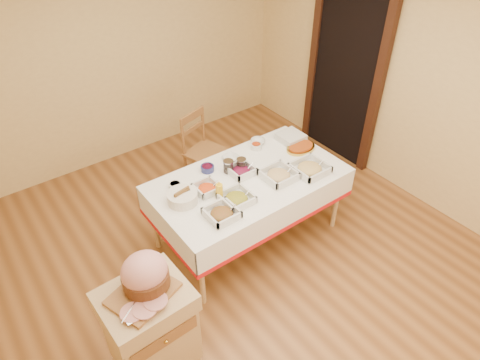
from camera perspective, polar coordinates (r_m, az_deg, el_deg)
name	(u,v)px	position (r m, az deg, el deg)	size (l,w,h in m)	color
room_shell	(243,156)	(3.35, 0.35, 3.27)	(5.00, 5.00, 5.00)	brown
doorway	(345,71)	(5.38, 13.85, 13.88)	(0.09, 1.10, 2.20)	black
dining_table	(249,191)	(4.11, 1.14, -1.49)	(1.82, 1.02, 0.76)	tan
butcher_cart	(150,327)	(3.31, -11.85, -18.58)	(0.61, 0.52, 0.85)	tan
dining_chair	(203,150)	(4.92, -4.91, 3.98)	(0.51, 0.50, 0.92)	brown
ham_on_board	(145,276)	(2.95, -12.60, -12.37)	(0.45, 0.43, 0.30)	brown
serving_dish_a	(222,213)	(3.58, -2.46, -4.47)	(0.26, 0.25, 0.11)	silver
serving_dish_b	(237,198)	(3.72, -0.47, -2.45)	(0.26, 0.26, 0.11)	silver
serving_dish_c	(279,175)	(3.99, 5.18, 0.67)	(0.29, 0.29, 0.12)	silver
serving_dish_d	(310,168)	(4.12, 9.28, 1.55)	(0.31, 0.31, 0.12)	silver
serving_dish_e	(207,188)	(3.85, -4.45, -1.09)	(0.22, 0.21, 0.10)	silver
serving_dish_f	(241,170)	(4.04, 0.18, 1.28)	(0.24, 0.22, 0.11)	silver
small_bowl_left	(175,185)	(3.91, -8.64, -0.71)	(0.11, 0.11, 0.05)	silver
small_bowl_mid	(207,168)	(4.09, -4.37, 1.60)	(0.13, 0.13, 0.05)	navy
small_bowl_right	(256,146)	(4.40, 2.17, 4.57)	(0.11, 0.11, 0.06)	silver
bowl_white_imported	(231,158)	(4.23, -1.23, 2.94)	(0.16, 0.16, 0.04)	silver
bowl_small_imported	(258,141)	(4.48, 2.41, 5.15)	(0.15, 0.15, 0.05)	silver
preserve_jar_left	(228,167)	(4.05, -1.56, 1.76)	(0.10, 0.10, 0.13)	silver
preserve_jar_right	(241,165)	(4.08, 0.18, 2.04)	(0.10, 0.10, 0.12)	silver
mustard_bottle	(219,191)	(3.72, -2.77, -1.45)	(0.06, 0.06, 0.19)	yellow
bread_basket	(182,197)	(3.74, -7.69, -2.30)	(0.27, 0.27, 0.12)	silver
plate_stack	(291,137)	(4.55, 6.78, 5.67)	(0.25, 0.25, 0.07)	silver
brass_platter	(301,148)	(4.43, 8.09, 4.31)	(0.33, 0.24, 0.04)	gold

